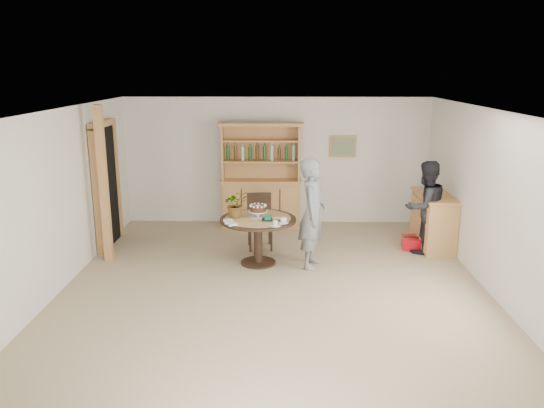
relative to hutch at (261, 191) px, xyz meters
The scene contains 17 objects.
ground 3.33m from the hutch, 84.71° to the right, with size 7.00×7.00×0.00m, color tan.
room_shell 3.41m from the hutch, 84.65° to the right, with size 6.04×7.04×2.52m.
doorway 2.94m from the hutch, 154.78° to the right, with size 0.13×1.10×2.18m.
pine_post 3.20m from the hutch, 139.62° to the right, with size 0.12×0.12×2.50m, color tan.
hutch is the anchor object (origin of this frame).
sideboard 3.29m from the hutch, 22.21° to the right, with size 0.54×1.26×0.94m.
dining_table 2.14m from the hutch, 89.12° to the right, with size 1.20×1.20×0.76m.
dining_chair 1.32m from the hutch, 88.97° to the right, with size 0.47×0.47×0.95m.
birthday_cake 2.10m from the hutch, 89.10° to the right, with size 0.30×0.30×0.20m.
flower_vase 2.13m from the hutch, 98.64° to the right, with size 0.38×0.33×0.42m, color #3F7233.
gift_tray 2.28m from the hutch, 83.77° to the right, with size 0.30×0.20×0.08m.
coffee_cup_a 2.46m from the hutch, 79.86° to the right, with size 0.15×0.15×0.09m.
coffee_cup_b 2.61m from the hutch, 83.11° to the right, with size 0.15×0.15×0.08m.
napkins 2.48m from the hutch, 98.75° to the right, with size 0.24×0.33×0.03m.
teen_boy 2.41m from the hutch, 68.48° to the right, with size 0.63×0.41×1.73m, color slate.
adult_person 3.20m from the hutch, 28.84° to the right, with size 0.76×0.60×1.57m, color black.
red_suitcase 3.17m from the hutch, 26.10° to the right, with size 0.65×0.48×0.21m.
Camera 1 is at (0.10, -6.89, 3.04)m, focal length 35.00 mm.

